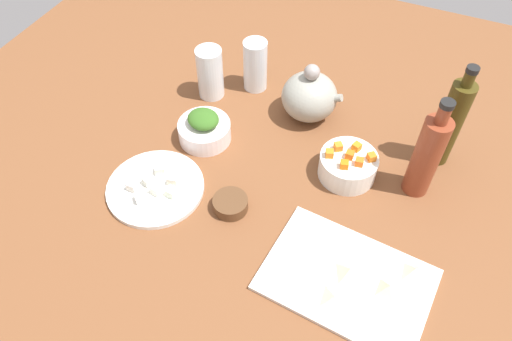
{
  "coord_description": "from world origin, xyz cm",
  "views": [
    {
      "loc": [
        29.52,
        -66.76,
        94.68
      ],
      "look_at": [
        0.0,
        0.0,
        8.0
      ],
      "focal_mm": 34.18,
      "sensor_mm": 36.0,
      "label": 1
    }
  ],
  "objects": [
    {
      "name": "tabletop",
      "position": [
        0.0,
        0.0,
        1.5
      ],
      "size": [
        190.0,
        190.0,
        3.0
      ],
      "primitive_type": "cube",
      "color": "brown",
      "rests_on": "ground"
    },
    {
      "name": "cutting_board",
      "position": [
        27.48,
        -15.86,
        3.5
      ],
      "size": [
        35.68,
        26.05,
        1.0
      ],
      "primitive_type": "cube",
      "rotation": [
        0.0,
        0.0,
        -0.09
      ],
      "color": "silver",
      "rests_on": "tabletop"
    },
    {
      "name": "plate_tofu",
      "position": [
        -21.18,
        -11.22,
        3.6
      ],
      "size": [
        23.13,
        23.13,
        1.2
      ],
      "primitive_type": "cylinder",
      "color": "white",
      "rests_on": "tabletop"
    },
    {
      "name": "bowl_greens",
      "position": [
        -18.24,
        8.59,
        5.57
      ],
      "size": [
        13.48,
        13.48,
        5.15
      ],
      "primitive_type": "cylinder",
      "color": "white",
      "rests_on": "tabletop"
    },
    {
      "name": "bowl_carrots",
      "position": [
        18.91,
        11.7,
        6.11
      ],
      "size": [
        13.88,
        13.88,
        6.22
      ],
      "primitive_type": "cylinder",
      "color": "white",
      "rests_on": "tabletop"
    },
    {
      "name": "bowl_small_side",
      "position": [
        -2.5,
        -8.87,
        4.52
      ],
      "size": [
        8.12,
        8.12,
        3.03
      ],
      "primitive_type": "cylinder",
      "color": "brown",
      "rests_on": "tabletop"
    },
    {
      "name": "teapot",
      "position": [
        3.06,
        27.85,
        9.59
      ],
      "size": [
        16.29,
        14.63,
        16.46
      ],
      "color": "#9D9D91",
      "rests_on": "tabletop"
    },
    {
      "name": "bottle_0",
      "position": [
        35.07,
        14.26,
        14.56
      ],
      "size": [
        6.08,
        6.08,
        27.29
      ],
      "color": "brown",
      "rests_on": "tabletop"
    },
    {
      "name": "bottle_1",
      "position": [
        37.96,
        26.04,
        15.29
      ],
      "size": [
        5.48,
        5.48,
        28.26
      ],
      "color": "#423711",
      "rests_on": "tabletop"
    },
    {
      "name": "drinking_glass_0",
      "position": [
        -24.72,
        24.92,
        10.38
      ],
      "size": [
        7.17,
        7.17,
        14.76
      ],
      "primitive_type": "cylinder",
      "color": "white",
      "rests_on": "tabletop"
    },
    {
      "name": "drinking_glass_1",
      "position": [
        -14.78,
        32.9,
        10.45
      ],
      "size": [
        6.66,
        6.66,
        14.89
      ],
      "primitive_type": "cylinder",
      "color": "white",
      "rests_on": "tabletop"
    },
    {
      "name": "carrot_cube_0",
      "position": [
        21.51,
        10.36,
        10.12
      ],
      "size": [
        2.09,
        2.09,
        1.8
      ],
      "primitive_type": "cube",
      "rotation": [
        0.0,
        0.0,
        0.18
      ],
      "color": "orange",
      "rests_on": "bowl_carrots"
    },
    {
      "name": "carrot_cube_1",
      "position": [
        19.6,
        14.77,
        10.12
      ],
      "size": [
        2.33,
        2.33,
        1.8
      ],
      "primitive_type": "cube",
      "rotation": [
        0.0,
        0.0,
        2.77
      ],
      "color": "orange",
      "rests_on": "bowl_carrots"
    },
    {
      "name": "carrot_cube_2",
      "position": [
        15.56,
        13.02,
        10.12
      ],
      "size": [
        2.52,
        2.52,
        1.8
      ],
      "primitive_type": "cube",
      "rotation": [
        0.0,
        0.0,
        0.63
      ],
      "color": "orange",
      "rests_on": "bowl_carrots"
    },
    {
      "name": "carrot_cube_3",
      "position": [
        23.67,
        13.0,
        10.12
      ],
      "size": [
        2.54,
        2.54,
        1.8
      ],
      "primitive_type": "cube",
      "rotation": [
        0.0,
        0.0,
        0.72
      ],
      "color": "orange",
      "rests_on": "bowl_carrots"
    },
    {
      "name": "carrot_cube_4",
      "position": [
        18.57,
        8.21,
        10.12
      ],
      "size": [
        2.25,
        2.25,
        1.8
      ],
      "primitive_type": "cube",
      "rotation": [
        0.0,
        0.0,
        0.3
      ],
      "color": "orange",
      "rests_on": "bowl_carrots"
    },
    {
      "name": "carrot_cube_5",
      "position": [
        18.83,
        11.63,
        10.12
      ],
      "size": [
        1.83,
        1.83,
        1.8
      ],
      "primitive_type": "cube",
      "rotation": [
        0.0,
        0.0,
        1.55
      ],
      "color": "orange",
      "rests_on": "bowl_carrots"
    },
    {
      "name": "carrot_cube_6",
      "position": [
        14.37,
        10.11,
        10.12
      ],
      "size": [
        2.31,
        2.31,
        1.8
      ],
      "primitive_type": "cube",
      "rotation": [
        0.0,
        0.0,
        0.35
      ],
      "color": "orange",
      "rests_on": "bowl_carrots"
    },
    {
      "name": "chopped_greens_mound",
      "position": [
        -18.24,
        8.59,
        9.92
      ],
      "size": [
        9.51,
        8.86,
        3.56
      ],
      "primitive_type": "ellipsoid",
      "rotation": [
        0.0,
        0.0,
        2.94
      ],
      "color": "#376821",
      "rests_on": "bowl_greens"
    },
    {
      "name": "tofu_cube_0",
      "position": [
        -21.89,
        -16.16,
        5.3
      ],
      "size": [
        3.11,
        3.11,
        2.2
      ],
      "primitive_type": "cube",
      "rotation": [
        0.0,
        0.0,
        0.73
      ],
      "color": "white",
      "rests_on": "plate_tofu"
    },
    {
      "name": "tofu_cube_1",
      "position": [
        -22.95,
        -11.1,
        5.3
      ],
      "size": [
        2.85,
        2.85,
        2.2
      ],
      "primitive_type": "cube",
      "rotation": [
        0.0,
        0.0,
        1.2
      ],
      "color": "silver",
      "rests_on": "plate_tofu"
    },
    {
      "name": "tofu_cube_2",
      "position": [
        -22.14,
        -7.01,
        5.3
      ],
      "size": [
        2.98,
        2.98,
        2.2
      ],
      "primitive_type": "cube",
      "rotation": [
        0.0,
        0.0,
        2.07
      ],
      "color": "#F6ECCD",
      "rests_on": "plate_tofu"
    },
    {
      "name": "tofu_cube_3",
      "position": [
        -17.7,
        -8.49,
        5.3
      ],
      "size": [
        2.63,
        2.63,
        2.2
      ],
      "primitive_type": "cube",
      "rotation": [
        0.0,
        0.0,
        0.22
      ],
      "color": "#F3E4D0",
      "rests_on": "plate_tofu"
    },
    {
      "name": "tofu_cube_4",
      "position": [
        -19.76,
        -12.6,
        5.3
      ],
      "size": [
        2.58,
        2.58,
        2.2
      ],
      "primitive_type": "cube",
      "rotation": [
        0.0,
        0.0,
        2.95
      ],
      "color": "white",
      "rests_on": "plate_tofu"
    },
    {
      "name": "tofu_cube_5",
      "position": [
        -25.51,
        -13.9,
        5.3
      ],
      "size": [
        2.25,
        2.25,
        2.2
      ],
      "primitive_type": "cube",
      "rotation": [
        0.0,
        0.0,
        1.55
      ],
      "color": "silver",
      "rests_on": "plate_tofu"
    },
    {
      "name": "tofu_cube_6",
      "position": [
        -16.17,
        -11.85,
        5.3
      ],
      "size": [
        2.47,
        2.47,
        2.2
      ],
      "primitive_type": "cube",
      "rotation": [
        0.0,
        0.0,
        3.01
      ],
      "color": "white",
      "rests_on": "plate_tofu"
    },
    {
      "name": "dumpling_0",
      "position": [
        35.74,
        -15.46,
        5.41
      ],
      "size": [
        5.99,
        6.0,
        2.83
      ],
      "primitive_type": "pyramid",
      "rotation": [
        0.0,
        0.0,
        2.28
      ],
      "color": "beige",
      "rests_on": "cutting_board"
    },
    {
      "name": "dumpling_1",
      "position": [
        39.72,
        -9.34,
        5.19
      ],
      "size": [
        6.15,
        6.27,
        2.37
      ],
      "primitive_type": "pyramid",
      "rotation": [
        0.0,
        0.0,
        0.92
      ],
      "color": "beige",
      "rests_on": "cutting_board"
    },
    {
      "name": "dumpling_2",
      "position": [
        26.45,
        -21.79,
        5.06
      ],
      "size": [
        6.9,
        6.91,
        2.12
      ],
      "primitive_type": "pyramid",
      "rotation": [
        0.0,
        0.0,
        5.49
      ],
      "color": "beige",
      "rests_on": "cutting_board"
    },
    {
      "name": "dumpling_3",
      "position": [
        27.55,
        -14.83,
        5.19
      ],
      "size": [
        6.55,
        6.51,
        2.39
      ],
      "primitive_type": "pyramid",
      "rotation": [
        0.0,
        0.0,
        2.76
      ],
      "color": "beige",
      "rests_on": "cutting_board"
    }
  ]
}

